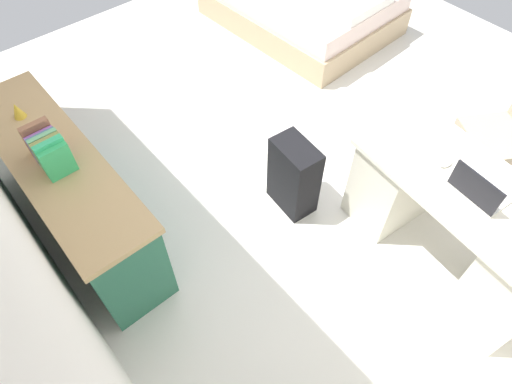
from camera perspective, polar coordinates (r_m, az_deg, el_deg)
The scene contains 10 objects.
ground_plane at distance 3.93m, azimuth 5.09°, elevation 6.88°, with size 5.88×5.88×0.00m, color silver.
desk at distance 3.16m, azimuth 24.16°, elevation -3.63°, with size 1.50×0.81×0.75m.
office_chair at distance 3.78m, azimuth 29.27°, elevation 5.71°, with size 0.63×0.63×0.94m.
credenza at distance 3.27m, azimuth -22.65°, elevation -0.24°, with size 1.80×0.48×0.78m.
bed at distance 5.25m, azimuth 6.01°, elevation 23.12°, with size 1.96×1.49×0.58m.
suitcase_black at distance 3.23m, azimuth 4.89°, elevation 2.01°, with size 0.36×0.22×0.61m, color black.
laptop at distance 2.83m, azimuth 26.75°, elevation 0.25°, with size 0.33×0.25×0.21m.
computer_mouse at distance 2.94m, azimuth 23.28°, elevation 3.50°, with size 0.06×0.10×0.03m, color white.
book_row at distance 2.88m, azimuth -25.22°, elevation 5.06°, with size 0.32×0.17×0.24m.
figurine_small at distance 3.32m, azimuth -28.43°, elevation 9.24°, with size 0.08×0.08×0.11m, color gold.
Camera 1 is at (-1.86, 2.04, 2.79)m, focal length 31.01 mm.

